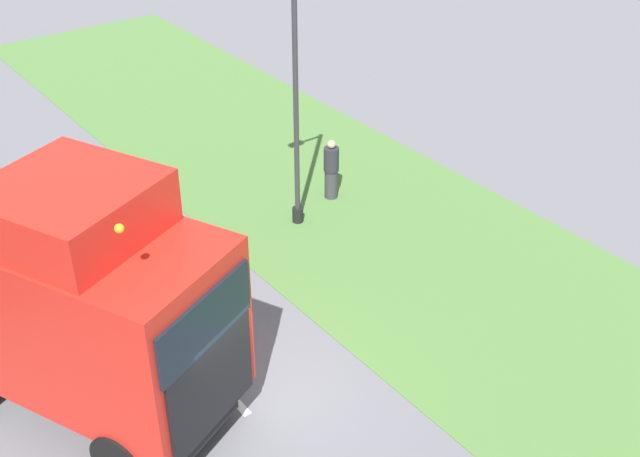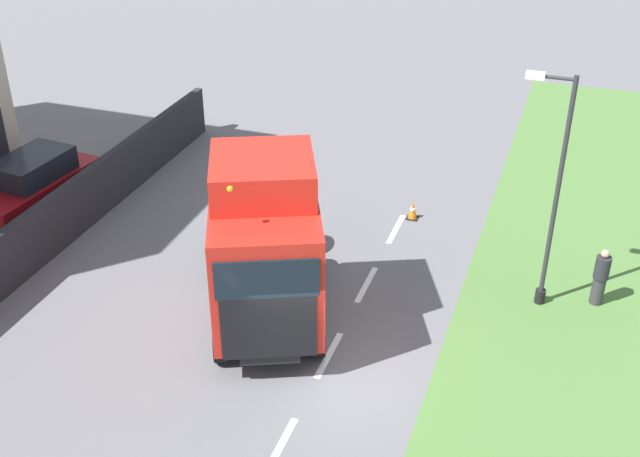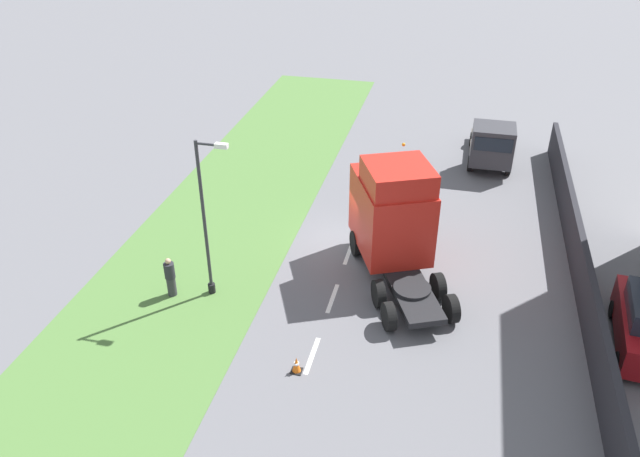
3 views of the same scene
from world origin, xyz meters
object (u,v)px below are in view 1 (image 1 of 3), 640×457
Objects in this scene: lorry_cab at (101,310)px; traffic_cone_lead at (79,210)px; lamp_post at (292,112)px; pedestrian at (331,170)px.

traffic_cone_lead is (-2.10, -6.68, -2.02)m from lorry_cab.
lamp_post is 3.82× the size of pedestrian.
lorry_cab reaches higher than traffic_cone_lead.
pedestrian is (-7.73, -3.82, -1.50)m from lorry_cab.
pedestrian is 6.34m from traffic_cone_lead.
lorry_cab is 7.29m from traffic_cone_lead.
lorry_cab is 7.10m from lamp_post.
lamp_post is at bearing -175.73° from lorry_cab.
lamp_post is 10.75× the size of traffic_cone_lead.
pedestrian reaches higher than traffic_cone_lead.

